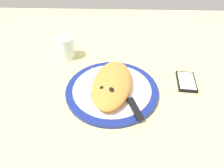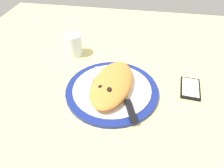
# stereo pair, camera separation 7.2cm
# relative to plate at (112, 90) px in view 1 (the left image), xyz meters

# --- Properties ---
(ground_plane) EXTENTS (1.50, 1.50, 0.03)m
(ground_plane) POSITION_rel_plate_xyz_m (0.00, 0.00, -0.02)
(ground_plane) COLOR #E5D684
(plate) EXTENTS (0.33, 0.33, 0.02)m
(plate) POSITION_rel_plate_xyz_m (0.00, 0.00, 0.00)
(plate) COLOR navy
(plate) RESTS_ON ground_plane
(calzone) EXTENTS (0.27, 0.16, 0.04)m
(calzone) POSITION_rel_plate_xyz_m (0.00, 0.00, 0.03)
(calzone) COLOR orange
(calzone) RESTS_ON plate
(fork) EXTENTS (0.17, 0.02, 0.00)m
(fork) POSITION_rel_plate_xyz_m (-0.01, -0.08, 0.01)
(fork) COLOR silver
(fork) RESTS_ON plate
(knife) EXTENTS (0.21, 0.09, 0.01)m
(knife) POSITION_rel_plate_xyz_m (0.07, 0.07, 0.01)
(knife) COLOR silver
(knife) RESTS_ON plate
(smartphone) EXTENTS (0.12, 0.08, 0.01)m
(smartphone) POSITION_rel_plate_xyz_m (-0.06, 0.28, -0.00)
(smartphone) COLOR black
(smartphone) RESTS_ON ground_plane
(water_glass) EXTENTS (0.07, 0.07, 0.09)m
(water_glass) POSITION_rel_plate_xyz_m (-0.21, -0.20, 0.03)
(water_glass) COLOR silver
(water_glass) RESTS_ON ground_plane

